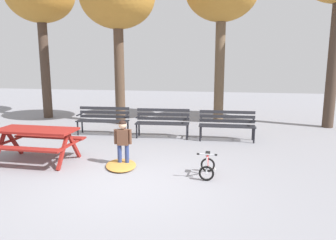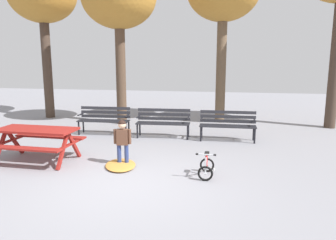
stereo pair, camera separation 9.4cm
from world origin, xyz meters
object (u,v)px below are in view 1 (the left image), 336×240
at_px(park_bench_far_left, 103,118).
at_px(child_standing, 123,139).
at_px(park_bench_left, 163,120).
at_px(park_bench_right, 227,123).
at_px(kids_bicycle, 207,166).
at_px(picnic_table, 36,136).

height_order(park_bench_far_left, child_standing, child_standing).
bearing_deg(park_bench_left, child_standing, -97.38).
distance_m(park_bench_right, kids_bicycle, 3.11).
distance_m(child_standing, kids_bicycle, 1.94).
distance_m(park_bench_far_left, kids_bicycle, 4.67).
bearing_deg(child_standing, park_bench_left, 82.62).
distance_m(park_bench_left, child_standing, 2.79).
distance_m(picnic_table, park_bench_right, 5.11).
relative_size(park_bench_left, child_standing, 1.59).
bearing_deg(child_standing, picnic_table, -177.95).
height_order(picnic_table, kids_bicycle, picnic_table).
relative_size(picnic_table, park_bench_right, 1.14).
bearing_deg(park_bench_far_left, park_bench_right, -1.67).
height_order(park_bench_right, kids_bicycle, park_bench_right).
bearing_deg(picnic_table, park_bench_left, 49.94).
relative_size(picnic_table, child_standing, 1.79).
bearing_deg(park_bench_left, park_bench_far_left, 178.32).
bearing_deg(kids_bicycle, park_bench_far_left, 137.00).
distance_m(park_bench_far_left, park_bench_right, 3.80).
xyz_separation_m(picnic_table, child_standing, (2.03, 0.07, 0.01)).
bearing_deg(child_standing, kids_bicycle, -10.82).
height_order(park_bench_left, child_standing, child_standing).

